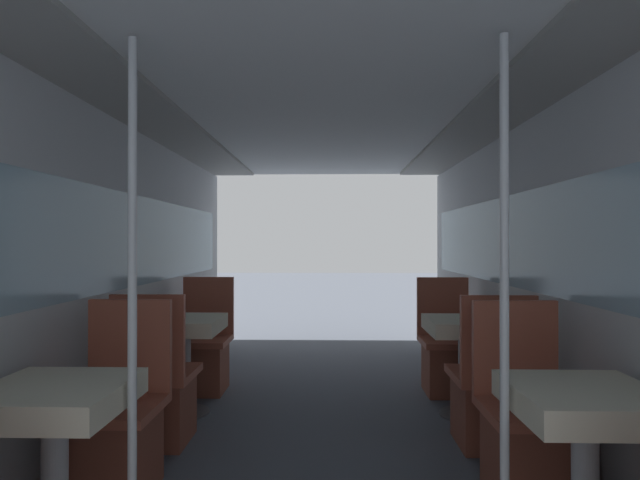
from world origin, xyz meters
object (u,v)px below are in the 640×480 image
Objects in this scene: support_pole_left_0 at (132,301)px; dining_table_right_0 at (585,420)px; dining_table_left_1 at (184,334)px; chair_right_near_1 at (489,400)px; chair_left_far_0 at (116,436)px; chair_right_far_0 at (528,439)px; chair_left_far_1 at (203,357)px; dining_table_right_1 at (465,336)px; dining_table_left_0 at (55,416)px; chair_right_far_1 at (447,358)px; support_pole_right_0 at (504,302)px; chair_left_near_1 at (158,398)px.

dining_table_right_0 is at bearing 0.00° from support_pole_left_0.
dining_table_left_1 is 2.27m from chair_right_near_1.
chair_left_far_0 is at bearing -163.53° from chair_right_near_1.
chair_left_far_1 is at bearing -39.80° from chair_right_far_0.
chair_right_far_0 reaches higher than dining_table_right_1.
dining_table_left_0 is at bearing 15.04° from chair_right_far_0.
chair_right_far_0 is 1.35× the size of dining_table_right_1.
chair_left_far_0 is 2.82m from chair_right_far_1.
chair_left_far_0 is at bearing 90.00° from dining_table_left_0.
chair_right_far_1 is at bearing -140.20° from chair_left_far_0.
chair_right_far_1 is at bearing 52.31° from support_pole_left_0.
chair_right_near_1 reaches higher than dining_table_right_0.
support_pole_left_0 reaches higher than dining_table_left_1.
support_pole_right_0 is 1.90m from dining_table_right_1.
chair_right_far_0 is at bearing 17.52° from support_pole_left_0.
chair_right_far_0 reaches higher than dining_table_left_1.
chair_right_far_1 reaches higher than dining_table_right_0.
dining_table_right_0 is (2.17, -0.58, 0.31)m from chair_left_far_0.
dining_table_right_1 is at bearing 164.96° from chair_left_far_1.
dining_table_left_1 is at bearing 100.12° from support_pole_left_0.
chair_left_far_0 is 1.35× the size of dining_table_left_1.
chair_left_near_1 is 2.27m from dining_table_right_1.
dining_table_left_1 is 2.17m from dining_table_right_1.
dining_table_left_0 is at bearing 180.00° from dining_table_right_0.
dining_table_left_0 is 2.17m from dining_table_right_0.
support_pole_right_0 is (1.85, -1.81, 0.48)m from dining_table_left_1.
chair_left_far_1 reaches higher than dining_table_right_0.
chair_left_near_1 is at bearing 146.46° from support_pole_right_0.
chair_right_far_1 is (1.85, 2.39, -0.79)m from support_pole_left_0.
chair_left_near_1 is 1.17m from chair_left_far_1.
support_pole_left_0 is 2.17× the size of chair_right_far_1.
chair_left_far_1 is 3.24m from dining_table_right_0.
support_pole_left_0 is 1.90m from dining_table_left_1.
support_pole_right_0 reaches higher than chair_left_far_1.
dining_table_left_1 is 2.51m from chair_right_far_0.
dining_table_left_0 is 0.74× the size of chair_left_far_0.
dining_table_left_0 is 1.00× the size of dining_table_right_1.
support_pole_right_0 reaches higher than chair_left_far_0.
chair_left_near_1 reaches higher than dining_table_left_1.
dining_table_left_1 is (-0.32, 1.81, -0.48)m from support_pole_left_0.
chair_left_far_0 and chair_left_near_1 have the same top height.
chair_right_far_1 is at bearing 28.25° from chair_left_near_1.
chair_right_near_1 is (0.32, 1.22, -0.79)m from support_pole_right_0.
support_pole_left_0 reaches higher than dining_table_right_0.
chair_right_near_1 is (2.17, -1.17, 0.00)m from chair_left_far_1.
chair_left_far_0 reaches higher than dining_table_right_0.
dining_table_right_1 is 0.66m from chair_right_near_1.
support_pole_left_0 is (0.32, -0.58, 0.79)m from chair_left_far_0.
dining_table_left_0 is 1.00× the size of dining_table_right_0.
chair_left_near_1 is 2.26m from chair_right_far_0.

